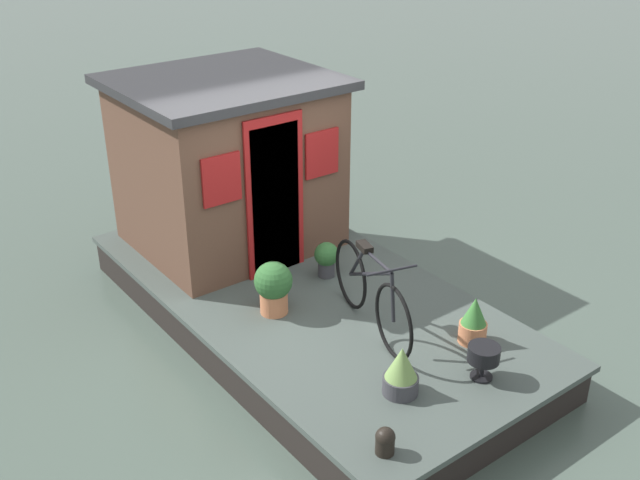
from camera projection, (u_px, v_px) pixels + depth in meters
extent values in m
plane|color=#47564C|center=(309.00, 326.00, 8.15)|extent=(60.00, 60.00, 0.00)
cube|color=#424C47|center=(309.00, 294.00, 7.97)|extent=(5.34, 2.66, 0.06)
cube|color=black|center=(309.00, 311.00, 8.06)|extent=(5.24, 2.61, 0.37)
cube|color=brown|center=(228.00, 167.00, 8.65)|extent=(1.90, 2.11, 1.89)
cube|color=#28282B|center=(223.00, 82.00, 8.20)|extent=(2.10, 2.31, 0.10)
cube|color=maroon|center=(275.00, 201.00, 8.00)|extent=(0.04, 0.60, 1.70)
cube|color=maroon|center=(275.00, 197.00, 7.97)|extent=(0.03, 0.72, 1.80)
cube|color=maroon|center=(322.00, 153.00, 8.17)|extent=(0.03, 0.44, 0.52)
cube|color=maroon|center=(221.00, 180.00, 7.48)|extent=(0.03, 0.44, 0.52)
torus|color=black|center=(393.00, 322.00, 6.77)|extent=(0.70, 0.22, 0.72)
torus|color=black|center=(351.00, 274.00, 7.56)|extent=(0.70, 0.22, 0.72)
cylinder|color=black|center=(370.00, 274.00, 7.10)|extent=(0.87, 0.27, 0.49)
cylinder|color=black|center=(378.00, 261.00, 6.88)|extent=(0.56, 0.18, 0.07)
cylinder|color=black|center=(357.00, 262.00, 7.34)|extent=(0.33, 0.12, 0.45)
cylinder|color=black|center=(393.00, 298.00, 6.70)|extent=(0.12, 0.06, 0.47)
cube|color=black|center=(365.00, 247.00, 7.11)|extent=(0.22, 0.15, 0.06)
cylinder|color=black|center=(392.00, 270.00, 6.62)|extent=(0.15, 0.49, 0.02)
cylinder|color=#38383D|center=(326.00, 269.00, 8.24)|extent=(0.18, 0.18, 0.17)
sphere|color=#2D602D|center=(326.00, 254.00, 8.16)|extent=(0.27, 0.27, 0.27)
cylinder|color=#38383D|center=(400.00, 385.00, 6.40)|extent=(0.31, 0.31, 0.16)
cone|color=#70934C|center=(402.00, 363.00, 6.29)|extent=(0.28, 0.28, 0.30)
cylinder|color=#C6754C|center=(274.00, 302.00, 7.55)|extent=(0.28, 0.28, 0.23)
sphere|color=#2D602D|center=(273.00, 281.00, 7.43)|extent=(0.39, 0.39, 0.39)
cylinder|color=#C6754C|center=(472.00, 332.00, 7.08)|extent=(0.27, 0.27, 0.20)
cone|color=#387533|center=(475.00, 311.00, 6.97)|extent=(0.24, 0.24, 0.28)
cylinder|color=black|center=(484.00, 354.00, 6.51)|extent=(0.29, 0.29, 0.14)
cylinder|color=black|center=(482.00, 369.00, 6.58)|extent=(0.04, 0.04, 0.18)
cylinder|color=black|center=(481.00, 376.00, 6.62)|extent=(0.20, 0.20, 0.02)
cylinder|color=black|center=(385.00, 445.00, 5.74)|extent=(0.15, 0.15, 0.15)
sphere|color=black|center=(385.00, 437.00, 5.70)|extent=(0.16, 0.16, 0.16)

